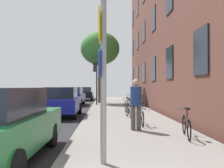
{
  "coord_description": "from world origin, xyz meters",
  "views": [
    {
      "loc": [
        0.02,
        -2.39,
        1.65
      ],
      "look_at": [
        0.5,
        13.16,
        1.83
      ],
      "focal_mm": 39.44,
      "sensor_mm": 36.0,
      "label": 1
    }
  ],
  "objects_px": {
    "car_3": "(85,93)",
    "car_2": "(73,96)",
    "bicycle_5": "(131,101)",
    "bicycle_4": "(142,104)",
    "pedestrian_0": "(136,101)",
    "car_1": "(62,101)",
    "bicycle_2": "(129,110)",
    "bicycle_1": "(141,116)",
    "sign_post": "(102,69)",
    "bicycle_3": "(127,107)",
    "bicycle_0": "(186,126)",
    "traffic_light": "(96,75)",
    "tree_near": "(100,49)"
  },
  "relations": [
    {
      "from": "bicycle_2",
      "to": "bicycle_4",
      "type": "xyz_separation_m",
      "value": [
        1.36,
        4.8,
        0.01
      ]
    },
    {
      "from": "bicycle_0",
      "to": "car_3",
      "type": "relative_size",
      "value": 0.38
    },
    {
      "from": "bicycle_1",
      "to": "car_3",
      "type": "xyz_separation_m",
      "value": [
        -3.82,
        20.55,
        0.37
      ]
    },
    {
      "from": "bicycle_3",
      "to": "car_3",
      "type": "xyz_separation_m",
      "value": [
        -3.68,
        15.75,
        0.36
      ]
    },
    {
      "from": "traffic_light",
      "to": "car_2",
      "type": "height_order",
      "value": "traffic_light"
    },
    {
      "from": "car_2",
      "to": "car_1",
      "type": "bearing_deg",
      "value": -86.87
    },
    {
      "from": "pedestrian_0",
      "to": "car_3",
      "type": "relative_size",
      "value": 0.4
    },
    {
      "from": "bicycle_2",
      "to": "bicycle_4",
      "type": "height_order",
      "value": "bicycle_4"
    },
    {
      "from": "traffic_light",
      "to": "car_3",
      "type": "xyz_separation_m",
      "value": [
        -1.59,
        8.99,
        -1.8
      ]
    },
    {
      "from": "sign_post",
      "to": "bicycle_3",
      "type": "xyz_separation_m",
      "value": [
        1.37,
        9.66,
        -1.52
      ]
    },
    {
      "from": "bicycle_0",
      "to": "bicycle_5",
      "type": "height_order",
      "value": "bicycle_5"
    },
    {
      "from": "bicycle_5",
      "to": "car_2",
      "type": "bearing_deg",
      "value": 151.95
    },
    {
      "from": "pedestrian_0",
      "to": "tree_near",
      "type": "bearing_deg",
      "value": 95.83
    },
    {
      "from": "bicycle_1",
      "to": "bicycle_2",
      "type": "bearing_deg",
      "value": 95.85
    },
    {
      "from": "bicycle_1",
      "to": "pedestrian_0",
      "type": "distance_m",
      "value": 1.35
    },
    {
      "from": "traffic_light",
      "to": "pedestrian_0",
      "type": "relative_size",
      "value": 2.05
    },
    {
      "from": "bicycle_2",
      "to": "bicycle_5",
      "type": "bearing_deg",
      "value": 82.99
    },
    {
      "from": "pedestrian_0",
      "to": "car_3",
      "type": "height_order",
      "value": "pedestrian_0"
    },
    {
      "from": "traffic_light",
      "to": "bicycle_1",
      "type": "bearing_deg",
      "value": -79.07
    },
    {
      "from": "bicycle_3",
      "to": "car_2",
      "type": "bearing_deg",
      "value": 119.13
    },
    {
      "from": "bicycle_0",
      "to": "bicycle_5",
      "type": "relative_size",
      "value": 0.97
    },
    {
      "from": "sign_post",
      "to": "bicycle_2",
      "type": "xyz_separation_m",
      "value": [
        1.27,
        7.26,
        -1.52
      ]
    },
    {
      "from": "bicycle_1",
      "to": "bicycle_4",
      "type": "xyz_separation_m",
      "value": [
        1.11,
        7.2,
        0.02
      ]
    },
    {
      "from": "bicycle_5",
      "to": "pedestrian_0",
      "type": "xyz_separation_m",
      "value": [
        -0.99,
        -10.71,
        0.65
      ]
    },
    {
      "from": "sign_post",
      "to": "car_2",
      "type": "bearing_deg",
      "value": 99.18
    },
    {
      "from": "tree_near",
      "to": "car_2",
      "type": "bearing_deg",
      "value": -144.93
    },
    {
      "from": "traffic_light",
      "to": "car_3",
      "type": "height_order",
      "value": "traffic_light"
    },
    {
      "from": "bicycle_3",
      "to": "car_1",
      "type": "height_order",
      "value": "car_1"
    },
    {
      "from": "bicycle_1",
      "to": "bicycle_0",
      "type": "bearing_deg",
      "value": -67.12
    },
    {
      "from": "bicycle_1",
      "to": "car_3",
      "type": "height_order",
      "value": "car_3"
    },
    {
      "from": "bicycle_5",
      "to": "car_1",
      "type": "distance_m",
      "value": 7.25
    },
    {
      "from": "car_3",
      "to": "car_2",
      "type": "bearing_deg",
      "value": -93.09
    },
    {
      "from": "car_1",
      "to": "car_2",
      "type": "distance_m",
      "value": 8.34
    },
    {
      "from": "bicycle_4",
      "to": "pedestrian_0",
      "type": "distance_m",
      "value": 8.46
    },
    {
      "from": "bicycle_5",
      "to": "bicycle_4",
      "type": "bearing_deg",
      "value": -78.91
    },
    {
      "from": "pedestrian_0",
      "to": "bicycle_4",
      "type": "bearing_deg",
      "value": 80.01
    },
    {
      "from": "car_3",
      "to": "traffic_light",
      "type": "bearing_deg",
      "value": -79.96
    },
    {
      "from": "pedestrian_0",
      "to": "car_2",
      "type": "bearing_deg",
      "value": 106.39
    },
    {
      "from": "tree_near",
      "to": "bicycle_5",
      "type": "height_order",
      "value": "tree_near"
    },
    {
      "from": "traffic_light",
      "to": "car_2",
      "type": "xyz_separation_m",
      "value": [
        -2.04,
        0.66,
        -1.81
      ]
    },
    {
      "from": "car_1",
      "to": "car_3",
      "type": "xyz_separation_m",
      "value": [
        -0.01,
        16.66,
        0.0
      ]
    },
    {
      "from": "bicycle_5",
      "to": "car_2",
      "type": "height_order",
      "value": "car_2"
    },
    {
      "from": "bicycle_0",
      "to": "bicycle_5",
      "type": "distance_m",
      "value": 12.01
    },
    {
      "from": "car_1",
      "to": "bicycle_2",
      "type": "bearing_deg",
      "value": -22.6
    },
    {
      "from": "bicycle_5",
      "to": "pedestrian_0",
      "type": "height_order",
      "value": "pedestrian_0"
    },
    {
      "from": "traffic_light",
      "to": "pedestrian_0",
      "type": "height_order",
      "value": "traffic_light"
    },
    {
      "from": "bicycle_1",
      "to": "bicycle_4",
      "type": "relative_size",
      "value": 1.0
    },
    {
      "from": "bicycle_1",
      "to": "bicycle_2",
      "type": "distance_m",
      "value": 2.41
    },
    {
      "from": "bicycle_2",
      "to": "bicycle_3",
      "type": "relative_size",
      "value": 1.03
    },
    {
      "from": "bicycle_3",
      "to": "bicycle_2",
      "type": "bearing_deg",
      "value": -92.48
    }
  ]
}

